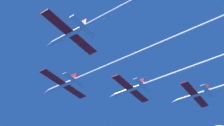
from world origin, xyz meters
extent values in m
cylinder|color=white|center=(-0.21, 0.00, -0.51)|extent=(1.30, 11.81, 1.30)
cone|color=white|center=(-0.21, 7.21, -0.51)|extent=(1.27, 2.60, 1.27)
ellipsoid|color=black|center=(-0.21, 2.60, 0.04)|extent=(0.91, 2.36, 0.65)
cube|color=red|center=(-5.34, -0.59, -0.51)|extent=(8.98, 2.60, 0.28)
cube|color=red|center=(4.93, -0.59, -0.51)|extent=(8.98, 2.60, 0.28)
cube|color=red|center=(-0.21, -4.72, 1.08)|extent=(0.34, 2.13, 1.89)
cube|color=white|center=(-2.88, -4.96, -0.51)|extent=(4.04, 1.56, 0.28)
cube|color=white|center=(2.46, -4.96, -0.51)|extent=(4.04, 1.56, 0.28)
cylinder|color=white|center=(-0.21, -30.68, -0.51)|extent=(1.17, 49.56, 1.17)
cylinder|color=white|center=(-15.88, -16.58, 0.75)|extent=(1.30, 11.81, 1.30)
cone|color=white|center=(-15.88, -9.38, 0.75)|extent=(1.27, 2.60, 1.27)
ellipsoid|color=black|center=(-15.88, -13.99, 1.30)|extent=(0.91, 2.36, 0.65)
cube|color=red|center=(-21.02, -17.17, 0.75)|extent=(8.98, 2.60, 0.28)
cube|color=red|center=(-10.75, -17.17, 0.75)|extent=(8.98, 2.60, 0.28)
cube|color=red|center=(-15.88, -21.31, 2.34)|extent=(0.34, 2.13, 1.89)
cube|color=white|center=(-18.55, -21.54, 0.75)|extent=(4.04, 1.56, 0.28)
cube|color=white|center=(-13.22, -21.54, 0.75)|extent=(4.04, 1.56, 0.28)
cylinder|color=white|center=(15.38, -15.80, 0.10)|extent=(1.30, 11.81, 1.30)
cone|color=white|center=(15.38, -8.60, 0.10)|extent=(1.27, 2.60, 1.27)
ellipsoid|color=black|center=(15.38, -13.20, 0.65)|extent=(0.91, 2.36, 0.65)
cube|color=red|center=(10.25, -16.39, 0.10)|extent=(8.98, 2.60, 0.28)
cube|color=red|center=(20.52, -16.39, 0.10)|extent=(8.98, 2.60, 0.28)
cube|color=red|center=(15.38, -20.53, 1.69)|extent=(0.34, 2.13, 1.89)
cube|color=white|center=(12.71, -20.76, 0.10)|extent=(4.04, 1.56, 0.28)
cube|color=white|center=(18.05, -20.76, 0.10)|extent=(4.04, 1.56, 0.28)
cylinder|color=white|center=(31.24, -31.91, 0.17)|extent=(1.30, 11.81, 1.30)
cone|color=white|center=(31.24, -24.70, 0.17)|extent=(1.27, 2.60, 1.27)
ellipsoid|color=black|center=(31.24, -29.31, 0.72)|extent=(0.91, 2.36, 0.65)
cube|color=red|center=(26.11, -32.50, 0.17)|extent=(8.98, 2.60, 0.28)
cube|color=red|center=(36.38, -32.50, 0.17)|extent=(8.98, 2.60, 0.28)
cube|color=red|center=(31.24, -36.63, 1.77)|extent=(0.34, 2.13, 1.89)
cube|color=white|center=(28.57, -36.87, 0.17)|extent=(4.04, 1.56, 0.28)
cube|color=white|center=(33.91, -36.87, 0.17)|extent=(4.04, 1.56, 0.28)
camera|label=1|loc=(-54.51, -57.25, -51.19)|focal=45.78mm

